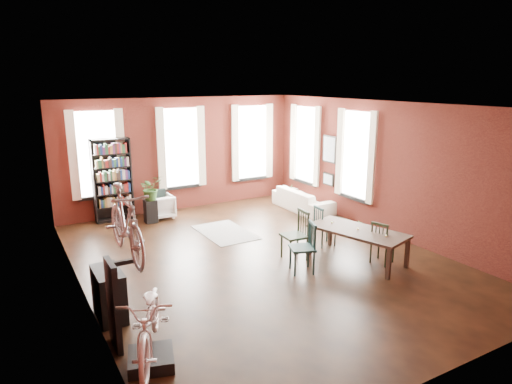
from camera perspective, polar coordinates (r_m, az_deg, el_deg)
room at (r=9.77m, az=-0.05°, el=4.79°), size 9.00×9.04×3.22m
dining_table at (r=9.74m, az=12.49°, el=-6.52°), size 1.44×2.17×0.68m
dining_chair_a at (r=8.98m, az=5.79°, el=-6.95°), size 0.59×0.59×1.00m
dining_chair_b at (r=9.57m, az=4.83°, el=-5.44°), size 0.52×0.52×1.04m
dining_chair_c at (r=9.74m, az=15.56°, el=-6.07°), size 0.52×0.52×0.89m
dining_chair_d at (r=10.48m, az=8.62°, el=-4.20°), size 0.46×0.46×0.91m
bookshelf at (r=12.59m, az=-17.51°, el=1.42°), size 1.00×0.32×2.20m
white_armchair at (r=12.67m, az=-11.88°, el=-1.66°), size 0.68×0.64×0.69m
cream_sofa at (r=13.20m, az=5.88°, el=-0.53°), size 0.61×2.08×0.81m
striped_rug at (r=11.34m, az=-3.90°, el=-5.05°), size 1.12×1.76×0.01m
bike_trainer at (r=6.58m, az=-12.99°, el=-19.71°), size 0.72×0.72×0.17m
bike_wall_rack at (r=6.79m, az=-17.40°, el=-13.38°), size 0.16×0.60×1.30m
console_table at (r=7.71m, az=-17.90°, el=-12.05°), size 0.40×0.80×0.80m
plant_stand at (r=12.33m, az=-13.03°, el=-2.36°), size 0.31×0.31×0.61m
plant_by_sofa at (r=14.03m, az=4.07°, el=-0.80°), size 0.42×0.61×0.25m
plant_small at (r=11.23m, az=12.85°, el=-5.20°), size 0.34×0.46×0.15m
bicycle_floor at (r=6.06m, az=-13.25°, el=-11.76°), size 0.98×1.15×1.86m
bicycle_hung at (r=6.32m, az=-16.17°, el=-0.93°), size 0.47×1.00×1.66m
plant_on_stand at (r=12.19m, az=-13.00°, el=0.17°), size 0.75×0.79×0.50m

